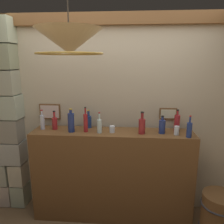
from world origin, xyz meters
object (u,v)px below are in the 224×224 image
Objects in this scene: liquor_bottle_whiskey at (99,125)px; liquor_bottle_bourbon at (89,121)px; wooden_barrel at (219,217)px; pendant_lamp at (69,42)px; liquor_bottle_vodka at (142,125)px; liquor_bottle_vermouth at (86,122)px; liquor_bottle_scotch at (162,126)px; glass_tumbler_rocks at (177,130)px; glass_tumbler_highball at (112,129)px; liquor_bottle_sherry at (177,123)px; liquor_bottle_gin at (189,130)px; liquor_bottle_rum at (71,122)px; liquor_bottle_mezcal at (55,123)px; liquor_bottle_port at (42,122)px.

liquor_bottle_whiskey is 0.25m from liquor_bottle_bourbon.
pendant_lamp is at bearing -168.16° from wooden_barrel.
liquor_bottle_vodka is 0.66m from liquor_bottle_vermouth.
wooden_barrel is (1.35, -0.25, -0.94)m from liquor_bottle_whiskey.
pendant_lamp is at bearing -145.80° from liquor_bottle_scotch.
glass_tumbler_highball is at bearing 177.98° from glass_tumbler_rocks.
liquor_bottle_gin is at bearing -65.50° from liquor_bottle_sherry.
pendant_lamp is (-0.16, -0.57, 0.88)m from liquor_bottle_whiskey.
liquor_bottle_whiskey reaches higher than liquor_bottle_scotch.
liquor_bottle_sherry reaches higher than liquor_bottle_bourbon.
liquor_bottle_gin is at bearing -33.66° from glass_tumbler_rocks.
liquor_bottle_rum is 1.23× the size of liquor_bottle_bourbon.
liquor_bottle_mezcal is 1.02× the size of liquor_bottle_bourbon.
liquor_bottle_scotch reaches higher than glass_tumbler_highball.
liquor_bottle_vermouth is (-0.89, -0.01, 0.03)m from liquor_bottle_scotch.
pendant_lamp is (-1.05, -0.57, 0.92)m from glass_tumbler_rocks.
glass_tumbler_highball is 1.15m from pendant_lamp.
liquor_bottle_mezcal is at bearing 174.44° from glass_tumbler_highball.
liquor_bottle_vodka is at bearing 170.30° from liquor_bottle_gin.
liquor_bottle_port is (-0.38, 0.07, -0.02)m from liquor_bottle_rum.
liquor_bottle_gin is at bearing -6.99° from glass_tumbler_highball.
liquor_bottle_whiskey is 0.82× the size of liquor_bottle_vermouth.
liquor_bottle_gin reaches higher than liquor_bottle_port.
liquor_bottle_rum is at bearing 176.14° from liquor_bottle_gin.
liquor_bottle_mezcal is 0.15m from liquor_bottle_port.
liquor_bottle_bourbon is (-0.65, 0.18, -0.01)m from liquor_bottle_vodka.
liquor_bottle_sherry is 1.07m from liquor_bottle_bourbon.
liquor_bottle_vodka is 0.93× the size of liquor_bottle_rum.
pendant_lamp is at bearing -117.84° from glass_tumbler_highball.
liquor_bottle_vodka is at bearing 0.93° from liquor_bottle_whiskey.
liquor_bottle_rum is 0.25m from liquor_bottle_bourbon.
liquor_bottle_bourbon reaches higher than glass_tumbler_highball.
liquor_bottle_vermouth is at bearing 178.56° from glass_tumbler_rocks.
liquor_bottle_sherry is at bearing 5.21° from liquor_bottle_rum.
pendant_lamp reaches higher than liquor_bottle_rum.
liquor_bottle_rum is 0.94× the size of liquor_bottle_vermouth.
liquor_bottle_whiskey reaches higher than liquor_bottle_bourbon.
liquor_bottle_sherry is at bearing 1.16° from liquor_bottle_mezcal.
liquor_bottle_mezcal is 2.26× the size of glass_tumbler_rocks.
pendant_lamp reaches higher than wooden_barrel.
liquor_bottle_sherry is at bearing 78.56° from glass_tumbler_rocks.
liquor_bottle_mezcal is 1.18m from pendant_lamp.
liquor_bottle_mezcal is 0.25m from liquor_bottle_rum.
liquor_bottle_port is at bearing -178.53° from liquor_bottle_sherry.
liquor_bottle_vodka is 0.43m from liquor_bottle_sherry.
liquor_bottle_port is (-1.20, 0.08, -0.00)m from liquor_bottle_vodka.
liquor_bottle_bourbon is 1.83m from wooden_barrel.
liquor_bottle_sherry is 1.62m from liquor_bottle_port.
liquor_bottle_vodka is at bearing -2.92° from glass_tumbler_highball.
liquor_bottle_rum is 0.49m from glass_tumbler_highball.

